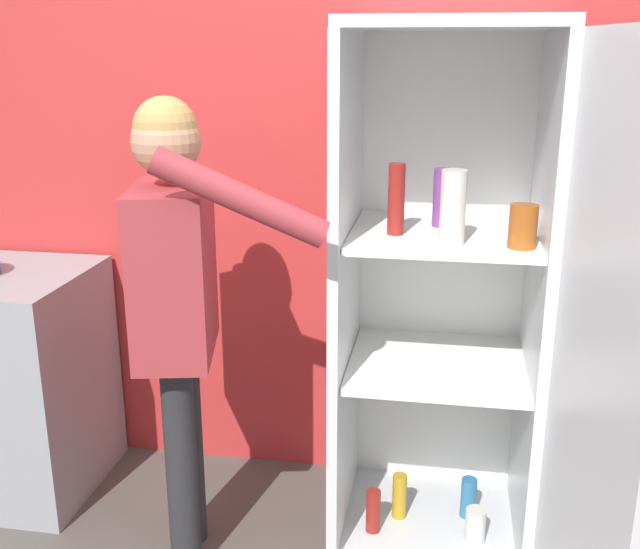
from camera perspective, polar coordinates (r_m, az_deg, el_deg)
wall_back at (r=2.84m, az=3.08°, el=8.36°), size 7.00×0.06×2.55m
refrigerator at (r=2.46m, az=11.32°, el=-2.56°), size 0.81×1.29×1.78m
person at (r=2.38m, az=-10.83°, el=-0.55°), size 0.67×0.53×1.56m
counter at (r=3.21m, az=-23.05°, el=-7.45°), size 0.71×0.61×0.89m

